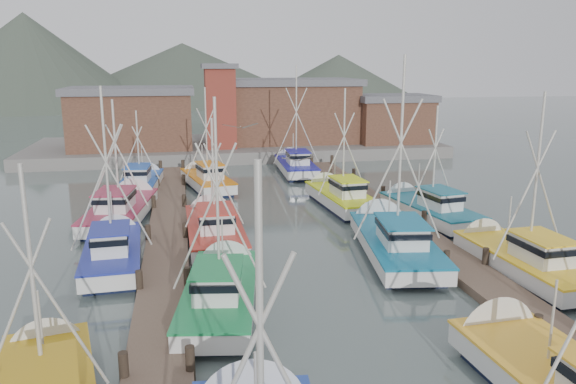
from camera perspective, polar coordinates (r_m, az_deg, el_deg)
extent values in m
plane|color=#4B5A56|center=(27.59, 2.46, -7.76)|extent=(260.00, 260.00, 0.00)
cube|color=brown|center=(30.66, -12.20, -5.51)|extent=(2.20, 46.00, 0.40)
cylinder|color=black|center=(18.71, -16.30, -17.40)|extent=(0.30, 0.30, 1.50)
cylinder|color=black|center=(25.00, -14.83, -9.34)|extent=(0.30, 0.30, 1.50)
cylinder|color=black|center=(31.58, -14.00, -4.58)|extent=(0.30, 0.30, 1.50)
cylinder|color=black|center=(38.32, -13.47, -1.47)|extent=(0.30, 0.30, 1.50)
cylinder|color=black|center=(45.13, -13.09, 0.71)|extent=(0.30, 0.30, 1.50)
cylinder|color=black|center=(51.99, -12.82, 2.31)|extent=(0.30, 0.30, 1.50)
cylinder|color=black|center=(18.60, -9.88, -17.24)|extent=(0.30, 0.30, 1.50)
cylinder|color=black|center=(24.91, -10.19, -9.18)|extent=(0.30, 0.30, 1.50)
cylinder|color=black|center=(31.52, -10.36, -4.43)|extent=(0.30, 0.30, 1.50)
cylinder|color=black|center=(38.26, -10.48, -1.35)|extent=(0.30, 0.30, 1.50)
cylinder|color=black|center=(45.08, -10.55, 0.81)|extent=(0.30, 0.30, 1.50)
cylinder|color=black|center=(51.95, -10.61, 2.40)|extent=(0.30, 0.30, 1.50)
cube|color=brown|center=(33.26, 12.72, -4.07)|extent=(2.20, 46.00, 0.40)
cylinder|color=black|center=(22.11, 23.96, -13.11)|extent=(0.30, 0.30, 1.50)
cylinder|color=black|center=(27.63, 15.75, -7.23)|extent=(0.30, 0.30, 1.50)
cylinder|color=black|center=(33.71, 10.51, -3.29)|extent=(0.30, 0.30, 1.50)
cylinder|color=black|center=(40.08, 6.93, -0.57)|extent=(0.30, 0.30, 1.50)
cylinder|color=black|center=(46.64, 4.35, 1.40)|extent=(0.30, 0.30, 1.50)
cylinder|color=black|center=(53.31, 2.40, 2.88)|extent=(0.30, 0.30, 1.50)
cylinder|color=black|center=(28.55, 19.38, -6.82)|extent=(0.30, 0.30, 1.50)
cylinder|color=black|center=(34.47, 13.62, -3.08)|extent=(0.30, 0.30, 1.50)
cylinder|color=black|center=(40.72, 9.61, -0.44)|extent=(0.30, 0.30, 1.50)
cylinder|color=black|center=(47.19, 6.69, 1.48)|extent=(0.30, 0.30, 1.50)
cylinder|color=black|center=(53.79, 4.48, 2.94)|extent=(0.30, 0.30, 1.50)
cube|color=slate|center=(63.07, -5.21, 4.54)|extent=(44.00, 16.00, 1.20)
cube|color=brown|center=(60.61, -15.57, 6.97)|extent=(12.00, 8.00, 5.50)
cube|color=slate|center=(60.39, -15.75, 9.90)|extent=(12.72, 8.48, 0.70)
cube|color=brown|center=(63.49, 0.17, 8.01)|extent=(14.00, 9.00, 6.20)
cube|color=slate|center=(63.29, 0.17, 11.12)|extent=(14.84, 9.54, 0.70)
cube|color=brown|center=(63.73, 10.52, 7.04)|extent=(8.00, 6.00, 4.50)
cube|color=slate|center=(63.52, 10.62, 9.38)|extent=(8.48, 6.36, 0.70)
cube|color=maroon|center=(58.43, -6.89, 8.38)|extent=(3.00, 3.00, 8.00)
cube|color=slate|center=(58.25, -7.00, 12.55)|extent=(3.60, 3.60, 0.50)
cone|color=#40493D|center=(144.52, -24.57, 7.91)|extent=(110.00, 110.00, 42.00)
cone|color=#40493D|center=(155.42, -10.49, 9.12)|extent=(140.00, 140.00, 30.00)
cone|color=#40493D|center=(151.10, 5.09, 9.18)|extent=(90.00, 90.00, 24.00)
cylinder|color=beige|center=(10.45, -2.84, -16.25)|extent=(0.15, 0.15, 7.09)
cone|color=silver|center=(21.57, 19.64, -13.09)|extent=(3.03, 1.26, 2.97)
cylinder|color=beige|center=(18.66, 25.26, -11.87)|extent=(0.08, 0.08, 2.65)
cone|color=silver|center=(21.04, -23.24, -14.09)|extent=(2.60, 1.57, 2.43)
cube|color=black|center=(16.16, -23.75, -17.37)|extent=(2.16, 2.85, 0.28)
cube|color=#BC8E14|center=(15.98, -23.87, -16.24)|extent=(2.29, 3.03, 0.07)
cylinder|color=beige|center=(15.88, -24.49, -8.57)|extent=(0.14, 0.14, 6.27)
cylinder|color=beige|center=(16.19, -26.16, -11.15)|extent=(2.22, 0.54, 4.91)
cylinder|color=beige|center=(16.13, -22.31, -10.86)|extent=(2.22, 0.54, 4.91)
cylinder|color=beige|center=(18.05, -23.78, -12.58)|extent=(0.08, 0.08, 2.33)
cube|color=black|center=(23.26, -6.83, -11.79)|extent=(3.46, 7.52, 0.70)
cube|color=silver|center=(23.00, -6.88, -10.31)|extent=(3.93, 8.54, 0.80)
cube|color=#198544|center=(22.85, -6.90, -9.44)|extent=(4.02, 8.64, 0.10)
cone|color=silver|center=(26.86, -6.11, -7.15)|extent=(2.71, 1.49, 2.57)
cube|color=silver|center=(21.73, -7.17, -9.04)|extent=(2.03, 2.70, 1.10)
cube|color=black|center=(21.64, -7.19, -8.47)|extent=(2.17, 2.96, 0.28)
cube|color=#198544|center=(21.51, -7.22, -7.58)|extent=(2.30, 3.14, 0.07)
cylinder|color=beige|center=(21.55, -7.21, -0.36)|extent=(0.13, 0.13, 7.45)
cylinder|color=beige|center=(21.82, -8.52, -2.60)|extent=(2.64, 0.50, 5.82)
cylinder|color=beige|center=(21.72, -5.76, -2.60)|extent=(2.64, 0.50, 5.82)
cylinder|color=beige|center=(23.81, -6.67, -5.37)|extent=(0.08, 0.08, 2.30)
cube|color=black|center=(29.66, 10.82, -6.38)|extent=(3.93, 8.79, 0.70)
cube|color=silver|center=(29.45, 10.87, -5.19)|extent=(4.46, 9.99, 0.80)
cube|color=#0E6B91|center=(29.34, 10.90, -4.48)|extent=(4.57, 10.10, 0.10)
cone|color=silver|center=(33.99, 8.99, -2.92)|extent=(3.14, 1.51, 3.01)
cube|color=silver|center=(28.10, 11.49, -4.07)|extent=(2.33, 3.14, 1.10)
cube|color=black|center=(28.03, 11.51, -3.62)|extent=(2.50, 3.44, 0.28)
cube|color=#0E6B91|center=(27.93, 11.55, -2.92)|extent=(2.65, 3.65, 0.07)
cylinder|color=beige|center=(28.14, 11.38, 4.28)|extent=(0.15, 0.15, 9.06)
cylinder|color=beige|center=(28.18, 10.07, 2.15)|extent=(3.21, 0.55, 7.08)
cylinder|color=beige|center=(28.47, 12.49, 2.15)|extent=(3.21, 0.55, 7.08)
cylinder|color=beige|center=(30.63, 10.25, -1.34)|extent=(0.09, 0.09, 2.69)
cube|color=black|center=(29.03, -17.28, -7.18)|extent=(2.67, 7.04, 0.70)
cube|color=silver|center=(28.82, -17.37, -5.96)|extent=(3.03, 8.00, 0.80)
cube|color=navy|center=(28.71, -17.42, -5.24)|extent=(3.11, 8.08, 0.10)
cone|color=silver|center=(32.61, -17.02, -4.03)|extent=(2.51, 1.25, 2.45)
cube|color=silver|center=(27.64, -17.59, -4.72)|extent=(1.72, 2.45, 1.10)
cube|color=black|center=(27.57, -17.62, -4.26)|extent=(1.84, 2.69, 0.28)
cube|color=navy|center=(27.47, -17.67, -3.54)|extent=(1.95, 2.85, 0.07)
cylinder|color=beige|center=(27.64, -17.97, 2.27)|extent=(0.12, 0.12, 7.66)
cylinder|color=beige|center=(27.85, -18.95, 0.38)|extent=(2.73, 0.26, 5.98)
cylinder|color=beige|center=(27.77, -16.73, 0.51)|extent=(2.73, 0.26, 5.98)
cylinder|color=beige|center=(29.73, -17.44, -2.17)|extent=(0.07, 0.07, 2.36)
cube|color=black|center=(28.79, 22.88, -7.81)|extent=(2.76, 7.38, 0.70)
cube|color=silver|center=(28.58, 22.99, -6.58)|extent=(3.13, 8.38, 0.80)
cube|color=yellow|center=(28.46, 23.06, -5.86)|extent=(3.22, 8.47, 0.10)
cone|color=silver|center=(31.83, 18.59, -4.55)|extent=(2.66, 1.23, 2.61)
cube|color=silver|center=(27.55, 24.38, -5.34)|extent=(1.81, 2.56, 1.10)
cube|color=black|center=(27.48, 24.42, -4.89)|extent=(1.93, 2.81, 0.28)
cube|color=yellow|center=(27.38, 24.49, -4.17)|extent=(2.05, 2.98, 0.07)
cylinder|color=beige|center=(27.42, 23.95, 1.50)|extent=(0.13, 0.13, 7.47)
cylinder|color=beige|center=(27.26, 22.86, -0.35)|extent=(2.67, 0.23, 5.84)
cylinder|color=beige|center=(27.93, 24.69, -0.22)|extent=(2.67, 0.23, 5.84)
cylinder|color=beige|center=(29.26, 21.56, -2.73)|extent=(0.07, 0.07, 2.42)
cube|color=black|center=(31.57, -7.42, -5.06)|extent=(2.62, 7.73, 0.70)
cube|color=silver|center=(31.38, -7.46, -3.93)|extent=(2.97, 8.78, 0.80)
cube|color=red|center=(31.27, -7.48, -3.26)|extent=(3.06, 8.87, 0.10)
cone|color=silver|center=(35.62, -7.97, -2.15)|extent=(2.75, 1.14, 2.73)
cube|color=silver|center=(30.11, -7.36, -2.77)|extent=(1.80, 2.65, 1.10)
cube|color=black|center=(30.05, -7.37, -2.35)|extent=(1.92, 2.91, 0.28)
cube|color=red|center=(29.95, -7.39, -1.68)|extent=(2.04, 3.09, 0.07)
cylinder|color=beige|center=(30.41, -7.61, 1.98)|extent=(0.12, 0.12, 5.85)
cylinder|color=beige|center=(30.52, -8.62, 0.67)|extent=(2.11, 0.12, 4.58)
cylinder|color=beige|center=(30.59, -6.53, 0.76)|extent=(2.11, 0.12, 4.58)
cylinder|color=beige|center=(32.48, -7.75, -0.43)|extent=(0.07, 0.07, 2.44)
cube|color=black|center=(38.96, 5.47, -1.54)|extent=(2.96, 7.44, 0.70)
cube|color=silver|center=(38.80, 5.49, -0.61)|extent=(3.36, 8.46, 0.80)
cube|color=#D4EB11|center=(38.71, 5.50, -0.06)|extent=(3.45, 8.54, 0.10)
cone|color=silver|center=(42.62, 3.51, 0.45)|extent=(2.66, 1.31, 2.58)
cube|color=silver|center=(37.69, 6.06, 0.46)|extent=(1.87, 2.61, 1.10)
cube|color=black|center=(37.64, 6.07, 0.80)|extent=(1.99, 2.86, 0.28)
cube|color=#D4EB11|center=(37.57, 6.08, 1.34)|extent=(2.12, 3.04, 0.07)
cylinder|color=beige|center=(37.93, 5.71, 5.12)|extent=(0.12, 0.12, 7.06)
cylinder|color=beige|center=(37.86, 4.93, 3.85)|extent=(2.52, 0.29, 5.51)
cylinder|color=beige|center=(38.24, 6.42, 3.91)|extent=(2.52, 0.29, 5.51)
cylinder|color=beige|center=(39.83, 4.78, 2.11)|extent=(0.07, 0.07, 2.31)
cube|color=black|center=(36.95, -16.59, -2.83)|extent=(3.71, 8.37, 0.70)
cube|color=silver|center=(36.78, -16.65, -1.86)|extent=(4.21, 9.51, 0.80)
cube|color=#9C2642|center=(36.69, -16.69, -1.28)|extent=(4.31, 9.61, 0.10)
cone|color=silver|center=(41.16, -15.16, -0.43)|extent=(2.99, 1.48, 2.87)
cube|color=silver|center=(35.52, -17.16, -0.82)|extent=(2.21, 2.98, 1.10)
cube|color=black|center=(35.47, -17.19, -0.46)|extent=(2.37, 3.27, 0.28)
cube|color=#9C2642|center=(35.39, -17.22, 0.10)|extent=(2.51, 3.47, 0.07)
cylinder|color=beige|center=(35.88, -17.10, 3.75)|extent=(0.16, 0.16, 6.55)
cylinder|color=beige|center=(36.16, -17.99, 2.52)|extent=(2.35, 0.42, 5.13)
cylinder|color=beige|center=(35.85, -16.04, 2.57)|extent=(2.35, 0.42, 5.13)
cylinder|color=beige|center=(37.99, -16.23, 1.11)|extent=(0.09, 0.09, 2.76)
cube|color=black|center=(36.65, 14.19, -2.81)|extent=(3.42, 7.43, 0.70)
cube|color=silver|center=(36.48, 14.24, -1.83)|extent=(3.89, 8.44, 0.80)
cube|color=#14647A|center=(36.39, 14.27, -1.25)|extent=(3.98, 8.53, 0.10)
cone|color=silver|center=(39.84, 11.01, -0.65)|extent=(2.71, 1.48, 2.57)
cube|color=silver|center=(35.48, 15.19, -0.72)|extent=(2.01, 2.66, 1.10)
cube|color=black|center=(35.42, 15.21, -0.35)|extent=(2.16, 2.92, 0.28)
cube|color=#14647A|center=(35.35, 15.25, 0.21)|extent=(2.29, 3.10, 0.07)
cylinder|color=beige|center=(35.64, 14.69, 3.53)|extent=(0.14, 0.14, 6.16)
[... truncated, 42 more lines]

